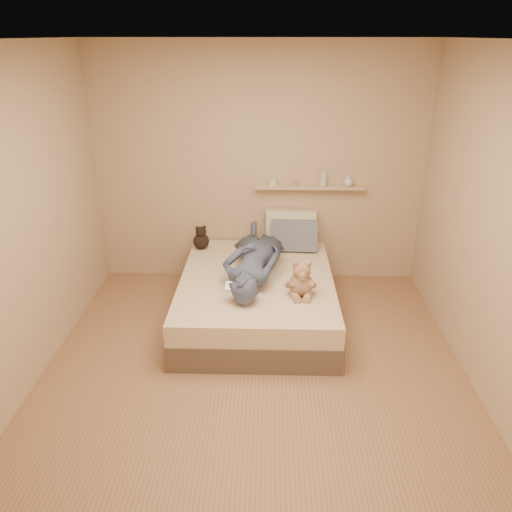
{
  "coord_description": "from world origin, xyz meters",
  "views": [
    {
      "loc": [
        0.11,
        -3.45,
        2.63
      ],
      "look_at": [
        0.0,
        0.65,
        0.8
      ],
      "focal_mm": 35.0,
      "sensor_mm": 36.0,
      "label": 1
    }
  ],
  "objects_px": {
    "bed": "(257,297)",
    "pillow_grey": "(294,235)",
    "teddy_bear": "(301,281)",
    "wall_shelf": "(309,187)",
    "dark_plush": "(201,239)",
    "game_console": "(235,287)",
    "person": "(254,257)",
    "pillow_cream": "(291,228)"
  },
  "relations": [
    {
      "from": "bed",
      "to": "pillow_grey",
      "type": "xyz_separation_m",
      "value": [
        0.39,
        0.69,
        0.4
      ]
    },
    {
      "from": "teddy_bear",
      "to": "pillow_cream",
      "type": "distance_m",
      "value": 1.2
    },
    {
      "from": "dark_plush",
      "to": "pillow_grey",
      "type": "relative_size",
      "value": 0.54
    },
    {
      "from": "pillow_cream",
      "to": "pillow_grey",
      "type": "distance_m",
      "value": 0.15
    },
    {
      "from": "teddy_bear",
      "to": "game_console",
      "type": "bearing_deg",
      "value": -165.56
    },
    {
      "from": "pillow_cream",
      "to": "dark_plush",
      "type": "bearing_deg",
      "value": -171.9
    },
    {
      "from": "pillow_cream",
      "to": "person",
      "type": "bearing_deg",
      "value": -117.44
    },
    {
      "from": "dark_plush",
      "to": "pillow_cream",
      "type": "xyz_separation_m",
      "value": [
        0.99,
        0.14,
        0.08
      ]
    },
    {
      "from": "wall_shelf",
      "to": "game_console",
      "type": "bearing_deg",
      "value": -116.89
    },
    {
      "from": "game_console",
      "to": "pillow_grey",
      "type": "xyz_separation_m",
      "value": [
        0.56,
        1.21,
        0.01
      ]
    },
    {
      "from": "pillow_cream",
      "to": "person",
      "type": "xyz_separation_m",
      "value": [
        -0.38,
        -0.74,
        -0.02
      ]
    },
    {
      "from": "person",
      "to": "game_console",
      "type": "bearing_deg",
      "value": 83.99
    },
    {
      "from": "bed",
      "to": "game_console",
      "type": "xyz_separation_m",
      "value": [
        -0.17,
        -0.52,
        0.39
      ]
    },
    {
      "from": "person",
      "to": "wall_shelf",
      "type": "distance_m",
      "value": 1.11
    },
    {
      "from": "bed",
      "to": "teddy_bear",
      "type": "bearing_deg",
      "value": -41.95
    },
    {
      "from": "game_console",
      "to": "person",
      "type": "bearing_deg",
      "value": 76.37
    },
    {
      "from": "pillow_cream",
      "to": "person",
      "type": "relative_size",
      "value": 0.37
    },
    {
      "from": "pillow_cream",
      "to": "wall_shelf",
      "type": "distance_m",
      "value": 0.5
    },
    {
      "from": "dark_plush",
      "to": "pillow_grey",
      "type": "distance_m",
      "value": 1.02
    },
    {
      "from": "bed",
      "to": "person",
      "type": "relative_size",
      "value": 1.29
    },
    {
      "from": "dark_plush",
      "to": "pillow_cream",
      "type": "distance_m",
      "value": 1.0
    },
    {
      "from": "pillow_cream",
      "to": "pillow_grey",
      "type": "height_order",
      "value": "pillow_cream"
    },
    {
      "from": "teddy_bear",
      "to": "dark_plush",
      "type": "xyz_separation_m",
      "value": [
        -1.04,
        1.06,
        -0.03
      ]
    },
    {
      "from": "dark_plush",
      "to": "pillow_grey",
      "type": "xyz_separation_m",
      "value": [
        1.02,
        0.0,
        0.05
      ]
    },
    {
      "from": "teddy_bear",
      "to": "pillow_grey",
      "type": "bearing_deg",
      "value": 91.09
    },
    {
      "from": "bed",
      "to": "person",
      "type": "height_order",
      "value": "person"
    },
    {
      "from": "pillow_cream",
      "to": "person",
      "type": "distance_m",
      "value": 0.84
    },
    {
      "from": "bed",
      "to": "pillow_grey",
      "type": "bearing_deg",
      "value": 60.52
    },
    {
      "from": "bed",
      "to": "pillow_cream",
      "type": "xyz_separation_m",
      "value": [
        0.36,
        0.83,
        0.43
      ]
    },
    {
      "from": "game_console",
      "to": "pillow_grey",
      "type": "distance_m",
      "value": 1.33
    },
    {
      "from": "person",
      "to": "pillow_grey",
      "type": "bearing_deg",
      "value": -117.1
    },
    {
      "from": "person",
      "to": "dark_plush",
      "type": "bearing_deg",
      "value": -37.17
    },
    {
      "from": "wall_shelf",
      "to": "dark_plush",
      "type": "bearing_deg",
      "value": -169.46
    },
    {
      "from": "game_console",
      "to": "teddy_bear",
      "type": "relative_size",
      "value": 0.54
    },
    {
      "from": "pillow_grey",
      "to": "person",
      "type": "height_order",
      "value": "same"
    },
    {
      "from": "bed",
      "to": "game_console",
      "type": "bearing_deg",
      "value": -108.55
    },
    {
      "from": "wall_shelf",
      "to": "pillow_grey",
      "type": "bearing_deg",
      "value": -126.15
    },
    {
      "from": "bed",
      "to": "pillow_cream",
      "type": "bearing_deg",
      "value": 66.66
    },
    {
      "from": "dark_plush",
      "to": "person",
      "type": "xyz_separation_m",
      "value": [
        0.61,
        -0.6,
        0.06
      ]
    },
    {
      "from": "person",
      "to": "bed",
      "type": "bearing_deg",
      "value": 114.47
    },
    {
      "from": "person",
      "to": "wall_shelf",
      "type": "relative_size",
      "value": 1.23
    },
    {
      "from": "pillow_grey",
      "to": "wall_shelf",
      "type": "bearing_deg",
      "value": 53.85
    }
  ]
}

